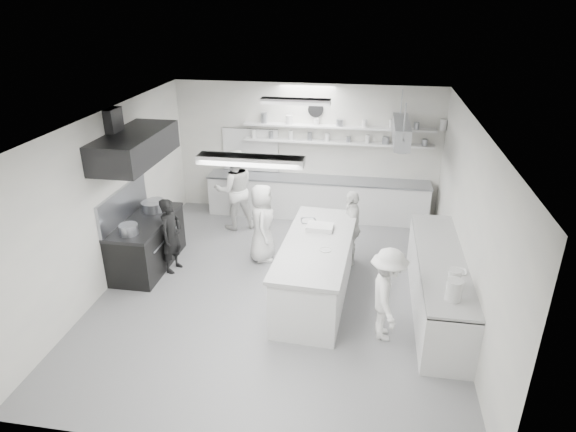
% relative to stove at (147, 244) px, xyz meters
% --- Properties ---
extents(floor, '(6.00, 7.00, 0.02)m').
position_rel_stove_xyz_m(floor, '(2.60, -0.40, -0.46)').
color(floor, gray).
rests_on(floor, ground).
extents(ceiling, '(6.00, 7.00, 0.02)m').
position_rel_stove_xyz_m(ceiling, '(2.60, -0.40, 2.56)').
color(ceiling, silver).
rests_on(ceiling, wall_back).
extents(wall_back, '(6.00, 0.04, 3.00)m').
position_rel_stove_xyz_m(wall_back, '(2.60, 3.10, 1.05)').
color(wall_back, silver).
rests_on(wall_back, floor).
extents(wall_front, '(6.00, 0.04, 3.00)m').
position_rel_stove_xyz_m(wall_front, '(2.60, -3.90, 1.05)').
color(wall_front, silver).
rests_on(wall_front, floor).
extents(wall_left, '(0.04, 7.00, 3.00)m').
position_rel_stove_xyz_m(wall_left, '(-0.40, -0.40, 1.05)').
color(wall_left, silver).
rests_on(wall_left, floor).
extents(wall_right, '(0.04, 7.00, 3.00)m').
position_rel_stove_xyz_m(wall_right, '(5.60, -0.40, 1.05)').
color(wall_right, silver).
rests_on(wall_right, floor).
extents(stove, '(0.80, 1.80, 0.90)m').
position_rel_stove_xyz_m(stove, '(0.00, 0.00, 0.00)').
color(stove, black).
rests_on(stove, floor).
extents(exhaust_hood, '(0.85, 2.00, 0.50)m').
position_rel_stove_xyz_m(exhaust_hood, '(0.00, -0.00, 1.90)').
color(exhaust_hood, black).
rests_on(exhaust_hood, wall_left).
extents(back_counter, '(5.00, 0.60, 0.92)m').
position_rel_stove_xyz_m(back_counter, '(2.90, 2.80, 0.01)').
color(back_counter, silver).
rests_on(back_counter, floor).
extents(shelf_lower, '(4.20, 0.26, 0.04)m').
position_rel_stove_xyz_m(shelf_lower, '(3.30, 2.97, 1.30)').
color(shelf_lower, silver).
rests_on(shelf_lower, wall_back).
extents(shelf_upper, '(4.20, 0.26, 0.04)m').
position_rel_stove_xyz_m(shelf_upper, '(3.30, 2.97, 1.65)').
color(shelf_upper, silver).
rests_on(shelf_upper, wall_back).
extents(pass_through_window, '(1.30, 0.04, 1.00)m').
position_rel_stove_xyz_m(pass_through_window, '(1.30, 3.08, 1.00)').
color(pass_through_window, black).
rests_on(pass_through_window, wall_back).
extents(wall_clock, '(0.32, 0.05, 0.32)m').
position_rel_stove_xyz_m(wall_clock, '(2.80, 3.06, 2.00)').
color(wall_clock, white).
rests_on(wall_clock, wall_back).
extents(right_counter, '(0.74, 3.30, 0.94)m').
position_rel_stove_xyz_m(right_counter, '(5.25, -0.60, 0.02)').
color(right_counter, silver).
rests_on(right_counter, floor).
extents(pot_rack, '(0.30, 1.60, 0.40)m').
position_rel_stove_xyz_m(pot_rack, '(4.60, 2.00, 1.85)').
color(pot_rack, '#93969F').
rests_on(pot_rack, ceiling).
extents(light_fixture_front, '(1.30, 0.25, 0.10)m').
position_rel_stove_xyz_m(light_fixture_front, '(2.60, -2.20, 2.49)').
color(light_fixture_front, silver).
rests_on(light_fixture_front, ceiling).
extents(light_fixture_rear, '(1.30, 0.25, 0.10)m').
position_rel_stove_xyz_m(light_fixture_rear, '(2.60, 1.40, 2.49)').
color(light_fixture_rear, silver).
rests_on(light_fixture_rear, ceiling).
extents(prep_island, '(1.15, 2.75, 1.00)m').
position_rel_stove_xyz_m(prep_island, '(3.26, -0.52, 0.05)').
color(prep_island, silver).
rests_on(prep_island, floor).
extents(stove_pot, '(0.44, 0.44, 0.23)m').
position_rel_stove_xyz_m(stove_pot, '(0.00, 0.44, 0.57)').
color(stove_pot, '#93969F').
rests_on(stove_pot, stove).
extents(cook_stove, '(0.45, 0.58, 1.43)m').
position_rel_stove_xyz_m(cook_stove, '(0.53, -0.07, 0.26)').
color(cook_stove, black).
rests_on(cook_stove, floor).
extents(cook_back, '(1.08, 0.99, 1.79)m').
position_rel_stove_xyz_m(cook_back, '(1.20, 1.93, 0.45)').
color(cook_back, silver).
rests_on(cook_back, floor).
extents(cook_island_left, '(0.62, 0.83, 1.54)m').
position_rel_stove_xyz_m(cook_island_left, '(2.09, 0.62, 0.32)').
color(cook_island_left, silver).
rests_on(cook_island_left, floor).
extents(cook_island_right, '(0.40, 0.88, 1.47)m').
position_rel_stove_xyz_m(cook_island_right, '(3.77, 0.77, 0.29)').
color(cook_island_right, silver).
rests_on(cook_island_right, floor).
extents(cook_right, '(0.65, 1.01, 1.48)m').
position_rel_stove_xyz_m(cook_right, '(4.40, -1.45, 0.29)').
color(cook_right, silver).
rests_on(cook_right, floor).
extents(bowl_island_a, '(0.34, 0.34, 0.07)m').
position_rel_stove_xyz_m(bowl_island_a, '(3.02, 0.26, 0.58)').
color(bowl_island_a, '#93969F').
rests_on(bowl_island_a, prep_island).
extents(bowl_island_b, '(0.19, 0.19, 0.06)m').
position_rel_stove_xyz_m(bowl_island_b, '(3.43, -0.79, 0.58)').
color(bowl_island_b, silver).
rests_on(bowl_island_b, prep_island).
extents(bowl_right, '(0.26, 0.26, 0.06)m').
position_rel_stove_xyz_m(bowl_right, '(5.44, -1.02, 0.52)').
color(bowl_right, silver).
rests_on(bowl_right, right_counter).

